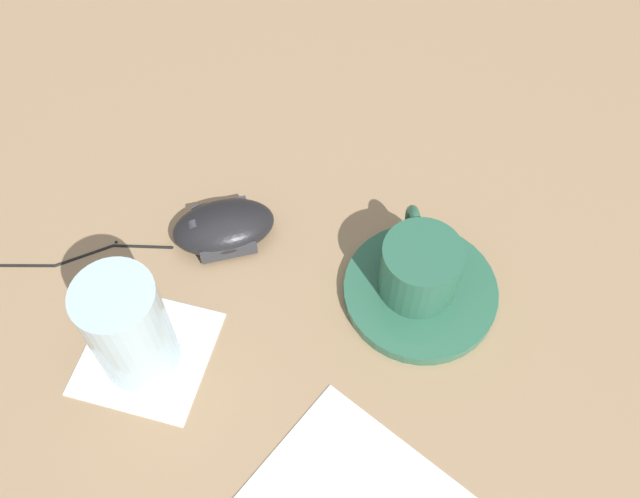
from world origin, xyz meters
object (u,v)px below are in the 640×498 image
Objects in this scene: coffee_cup at (420,266)px; computer_mouse at (223,227)px; saucer at (420,292)px; drinking_glass at (128,327)px.

coffee_cup reaches higher than computer_mouse.
drinking_glass is at bearing -49.30° from saucer.
saucer is 1.25× the size of computer_mouse.
computer_mouse is (0.03, -0.20, 0.01)m from saucer.
saucer is 0.27m from drinking_glass.
saucer is 1.27× the size of drinking_glass.
coffee_cup is 0.82× the size of drinking_glass.
saucer is 1.55× the size of coffee_cup.
drinking_glass is (0.18, -0.20, 0.05)m from saucer.
coffee_cup is at bearing 98.80° from computer_mouse.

